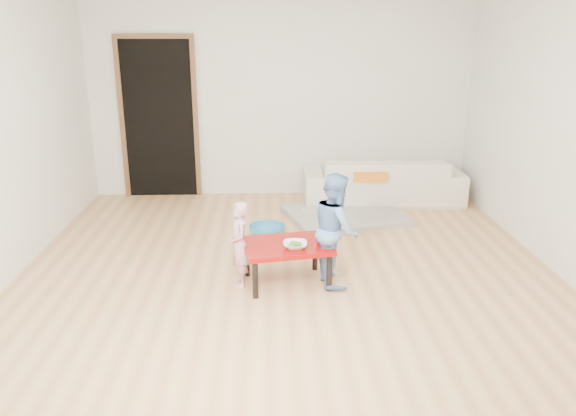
{
  "coord_description": "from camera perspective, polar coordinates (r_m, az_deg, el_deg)",
  "views": [
    {
      "loc": [
        -0.17,
        -4.96,
        2.19
      ],
      "look_at": [
        0.0,
        -0.2,
        0.65
      ],
      "focal_mm": 35.0,
      "sensor_mm": 36.0,
      "label": 1
    }
  ],
  "objects": [
    {
      "name": "floor",
      "position": [
        5.42,
        -0.08,
        -5.9
      ],
      "size": [
        5.0,
        5.0,
        0.01
      ],
      "primitive_type": "cube",
      "color": "tan",
      "rests_on": "ground"
    },
    {
      "name": "back_wall",
      "position": [
        7.51,
        -0.75,
        11.11
      ],
      "size": [
        5.0,
        0.02,
        2.6
      ],
      "primitive_type": "cube",
      "color": "white",
      "rests_on": "floor"
    },
    {
      "name": "left_wall",
      "position": [
        5.55,
        -27.06,
        6.76
      ],
      "size": [
        0.02,
        5.0,
        2.6
      ],
      "primitive_type": "cube",
      "color": "white",
      "rests_on": "floor"
    },
    {
      "name": "right_wall",
      "position": [
        5.7,
        26.14,
        7.13
      ],
      "size": [
        0.02,
        5.0,
        2.6
      ],
      "primitive_type": "cube",
      "color": "white",
      "rests_on": "floor"
    },
    {
      "name": "doorway",
      "position": [
        7.66,
        -12.93,
        8.72
      ],
      "size": [
        1.02,
        0.08,
        2.11
      ],
      "primitive_type": null,
      "color": "brown",
      "rests_on": "back_wall"
    },
    {
      "name": "sofa",
      "position": [
        7.4,
        9.56,
        2.85
      ],
      "size": [
        2.04,
        0.81,
        0.59
      ],
      "primitive_type": "imported",
      "rotation": [
        0.0,
        0.0,
        3.13
      ],
      "color": "silver",
      "rests_on": "floor"
    },
    {
      "name": "cushion",
      "position": [
        7.08,
        8.27,
        3.48
      ],
      "size": [
        0.45,
        0.41,
        0.11
      ],
      "primitive_type": "cube",
      "rotation": [
        0.0,
        0.0,
        -0.09
      ],
      "color": "orange",
      "rests_on": "sofa"
    },
    {
      "name": "red_table",
      "position": [
        5.0,
        -0.12,
        -5.65
      ],
      "size": [
        0.84,
        0.69,
        0.37
      ],
      "primitive_type": null,
      "rotation": [
        0.0,
        0.0,
        0.19
      ],
      "color": "#8F0B07",
      "rests_on": "floor"
    },
    {
      "name": "bowl",
      "position": [
        4.84,
        0.73,
        -3.8
      ],
      "size": [
        0.21,
        0.21,
        0.05
      ],
      "primitive_type": "imported",
      "color": "white",
      "rests_on": "red_table"
    },
    {
      "name": "broccoli",
      "position": [
        4.83,
        0.73,
        -3.77
      ],
      "size": [
        0.12,
        0.12,
        0.06
      ],
      "primitive_type": null,
      "color": "#2D5919",
      "rests_on": "red_table"
    },
    {
      "name": "child_pink",
      "position": [
        4.91,
        -4.98,
        -3.72
      ],
      "size": [
        0.24,
        0.32,
        0.77
      ],
      "primitive_type": "imported",
      "rotation": [
        0.0,
        0.0,
        -1.34
      ],
      "color": "#CF5E78",
      "rests_on": "floor"
    },
    {
      "name": "child_blue",
      "position": [
        4.93,
        4.86,
        -2.14
      ],
      "size": [
        0.44,
        0.53,
        1.01
      ],
      "primitive_type": "imported",
      "rotation": [
        0.0,
        0.0,
        1.7
      ],
      "color": "#5C8FD5",
      "rests_on": "floor"
    },
    {
      "name": "basin",
      "position": [
        6.15,
        -2.14,
        -2.34
      ],
      "size": [
        0.4,
        0.4,
        0.12
      ],
      "primitive_type": "imported",
      "color": "teal",
      "rests_on": "floor"
    },
    {
      "name": "blanket",
      "position": [
        6.77,
        5.8,
        -0.74
      ],
      "size": [
        1.55,
        1.4,
        0.07
      ],
      "primitive_type": null,
      "rotation": [
        0.0,
        0.0,
        0.27
      ],
      "color": "#B8B4A2",
      "rests_on": "floor"
    }
  ]
}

